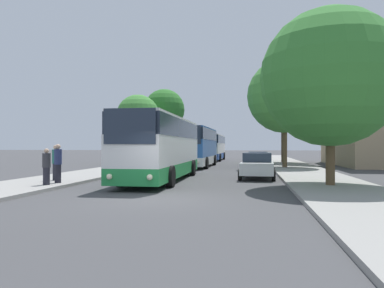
{
  "coord_description": "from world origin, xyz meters",
  "views": [
    {
      "loc": [
        3.32,
        -12.85,
        1.91
      ],
      "look_at": [
        -1.38,
        16.92,
        2.06
      ],
      "focal_mm": 35.0,
      "sensor_mm": 36.0,
      "label": 1
    }
  ],
  "objects_px": {
    "bus_rear": "(212,147)",
    "tree_right_near": "(330,78)",
    "pedestrian_waiting_near": "(46,167)",
    "tree_left_near": "(164,110)",
    "pedestrian_waiting_far": "(56,162)",
    "tree_right_mid": "(285,96)",
    "tree_right_far": "(283,98)",
    "bus_middle": "(197,146)",
    "parked_car_right_far": "(258,158)",
    "bus_front": "(162,147)",
    "parked_car_right_near": "(257,165)",
    "tree_left_far": "(138,116)",
    "pedestrian_walking_back": "(58,163)"
  },
  "relations": [
    {
      "from": "bus_rear",
      "to": "tree_right_near",
      "type": "xyz_separation_m",
      "value": [
        8.56,
        -31.27,
        3.21
      ]
    },
    {
      "from": "pedestrian_waiting_near",
      "to": "tree_left_near",
      "type": "height_order",
      "value": "tree_left_near"
    },
    {
      "from": "pedestrian_waiting_far",
      "to": "tree_right_mid",
      "type": "distance_m",
      "value": 19.47
    },
    {
      "from": "bus_rear",
      "to": "tree_right_far",
      "type": "bearing_deg",
      "value": -42.99
    },
    {
      "from": "bus_middle",
      "to": "tree_right_mid",
      "type": "distance_m",
      "value": 8.9
    },
    {
      "from": "parked_car_right_far",
      "to": "tree_right_near",
      "type": "relative_size",
      "value": 0.54
    },
    {
      "from": "tree_right_far",
      "to": "pedestrian_waiting_far",
      "type": "bearing_deg",
      "value": -119.64
    },
    {
      "from": "bus_middle",
      "to": "tree_right_far",
      "type": "relative_size",
      "value": 1.03
    },
    {
      "from": "bus_front",
      "to": "parked_car_right_near",
      "type": "bearing_deg",
      "value": 17.88
    },
    {
      "from": "pedestrian_waiting_far",
      "to": "tree_right_far",
      "type": "relative_size",
      "value": 0.18
    },
    {
      "from": "tree_left_far",
      "to": "parked_car_right_far",
      "type": "bearing_deg",
      "value": -2.11
    },
    {
      "from": "bus_front",
      "to": "pedestrian_waiting_far",
      "type": "bearing_deg",
      "value": -153.86
    },
    {
      "from": "pedestrian_waiting_far",
      "to": "tree_right_mid",
      "type": "height_order",
      "value": "tree_right_mid"
    },
    {
      "from": "bus_front",
      "to": "tree_right_far",
      "type": "height_order",
      "value": "tree_right_far"
    },
    {
      "from": "tree_left_far",
      "to": "tree_left_near",
      "type": "bearing_deg",
      "value": 72.53
    },
    {
      "from": "tree_left_near",
      "to": "tree_right_far",
      "type": "xyz_separation_m",
      "value": [
        13.15,
        -0.48,
        0.97
      ]
    },
    {
      "from": "tree_left_near",
      "to": "tree_right_mid",
      "type": "distance_m",
      "value": 15.86
    },
    {
      "from": "bus_middle",
      "to": "parked_car_right_far",
      "type": "relative_size",
      "value": 2.42
    },
    {
      "from": "pedestrian_walking_back",
      "to": "tree_right_far",
      "type": "xyz_separation_m",
      "value": [
        12.47,
        24.45,
        5.91
      ]
    },
    {
      "from": "tree_left_near",
      "to": "tree_left_far",
      "type": "relative_size",
      "value": 1.18
    },
    {
      "from": "pedestrian_waiting_far",
      "to": "bus_rear",
      "type": "bearing_deg",
      "value": -71.82
    },
    {
      "from": "parked_car_right_near",
      "to": "tree_left_near",
      "type": "height_order",
      "value": "tree_left_near"
    },
    {
      "from": "bus_middle",
      "to": "pedestrian_waiting_far",
      "type": "bearing_deg",
      "value": -106.56
    },
    {
      "from": "bus_front",
      "to": "tree_right_far",
      "type": "xyz_separation_m",
      "value": [
        8.28,
        20.77,
        5.16
      ]
    },
    {
      "from": "tree_left_far",
      "to": "pedestrian_waiting_far",
      "type": "bearing_deg",
      "value": -85.52
    },
    {
      "from": "pedestrian_waiting_near",
      "to": "tree_left_near",
      "type": "distance_m",
      "value": 26.35
    },
    {
      "from": "parked_car_right_near",
      "to": "tree_right_near",
      "type": "bearing_deg",
      "value": 128.31
    },
    {
      "from": "parked_car_right_far",
      "to": "pedestrian_walking_back",
      "type": "height_order",
      "value": "pedestrian_walking_back"
    },
    {
      "from": "bus_front",
      "to": "parked_car_right_far",
      "type": "bearing_deg",
      "value": 70.32
    },
    {
      "from": "pedestrian_waiting_near",
      "to": "tree_right_far",
      "type": "xyz_separation_m",
      "value": [
        12.52,
        25.37,
        6.02
      ]
    },
    {
      "from": "parked_car_right_near",
      "to": "tree_right_near",
      "type": "distance_m",
      "value": 6.84
    },
    {
      "from": "bus_front",
      "to": "tree_left_near",
      "type": "xyz_separation_m",
      "value": [
        -4.87,
        21.26,
        4.19
      ]
    },
    {
      "from": "parked_car_right_far",
      "to": "pedestrian_waiting_near",
      "type": "distance_m",
      "value": 22.65
    },
    {
      "from": "tree_right_mid",
      "to": "bus_middle",
      "type": "bearing_deg",
      "value": 166.37
    },
    {
      "from": "bus_middle",
      "to": "tree_left_far",
      "type": "xyz_separation_m",
      "value": [
        -6.42,
        2.93,
        3.02
      ]
    },
    {
      "from": "parked_car_right_far",
      "to": "tree_right_far",
      "type": "height_order",
      "value": "tree_right_far"
    },
    {
      "from": "pedestrian_waiting_near",
      "to": "tree_right_near",
      "type": "distance_m",
      "value": 13.41
    },
    {
      "from": "bus_front",
      "to": "pedestrian_walking_back",
      "type": "relative_size",
      "value": 6.38
    },
    {
      "from": "bus_middle",
      "to": "tree_right_near",
      "type": "xyz_separation_m",
      "value": [
        8.41,
        -15.99,
        3.11
      ]
    },
    {
      "from": "bus_middle",
      "to": "tree_right_mid",
      "type": "height_order",
      "value": "tree_right_mid"
    },
    {
      "from": "bus_rear",
      "to": "tree_left_near",
      "type": "xyz_separation_m",
      "value": [
        -4.71,
        -7.38,
        4.24
      ]
    },
    {
      "from": "parked_car_right_far",
      "to": "tree_right_far",
      "type": "relative_size",
      "value": 0.42
    },
    {
      "from": "bus_middle",
      "to": "pedestrian_walking_back",
      "type": "bearing_deg",
      "value": -103.0
    },
    {
      "from": "tree_right_near",
      "to": "parked_car_right_near",
      "type": "bearing_deg",
      "value": 125.86
    },
    {
      "from": "pedestrian_waiting_far",
      "to": "bus_middle",
      "type": "bearing_deg",
      "value": -80.41
    },
    {
      "from": "bus_middle",
      "to": "pedestrian_walking_back",
      "type": "height_order",
      "value": "bus_middle"
    },
    {
      "from": "pedestrian_walking_back",
      "to": "tree_right_mid",
      "type": "height_order",
      "value": "tree_right_mid"
    },
    {
      "from": "bus_front",
      "to": "pedestrian_waiting_near",
      "type": "distance_m",
      "value": 6.31
    },
    {
      "from": "parked_car_right_near",
      "to": "pedestrian_walking_back",
      "type": "relative_size",
      "value": 2.26
    },
    {
      "from": "bus_rear",
      "to": "tree_right_near",
      "type": "bearing_deg",
      "value": -74.71
    }
  ]
}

